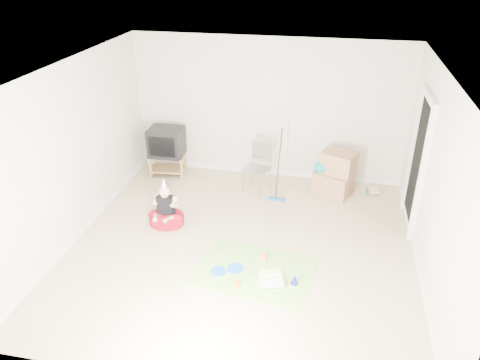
% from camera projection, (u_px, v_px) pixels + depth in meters
% --- Properties ---
extents(ground, '(5.00, 5.00, 0.00)m').
position_uv_depth(ground, '(241.00, 247.00, 6.91)').
color(ground, '#CBB592').
rests_on(ground, ground).
extents(doorway_recess, '(0.02, 0.90, 2.05)m').
position_uv_depth(doorway_recess, '(418.00, 165.00, 7.05)').
color(doorway_recess, black).
rests_on(doorway_recess, ground).
extents(tv_stand, '(0.70, 0.49, 0.41)m').
position_uv_depth(tv_stand, '(168.00, 163.00, 8.95)').
color(tv_stand, olive).
rests_on(tv_stand, ground).
extents(crt_tv, '(0.62, 0.51, 0.53)m').
position_uv_depth(crt_tv, '(166.00, 142.00, 8.75)').
color(crt_tv, black).
rests_on(crt_tv, tv_stand).
extents(folding_chair, '(0.51, 0.50, 0.90)m').
position_uv_depth(folding_chair, '(257.00, 169.00, 8.27)').
color(folding_chair, gray).
rests_on(folding_chair, ground).
extents(cardboard_boxes, '(0.78, 0.69, 0.80)m').
position_uv_depth(cardboard_boxes, '(335.00, 174.00, 8.20)').
color(cardboard_boxes, '#A87651').
rests_on(cardboard_boxes, ground).
extents(floor_mop, '(0.30, 0.40, 1.20)m').
position_uv_depth(floor_mop, '(277.00, 187.00, 8.04)').
color(floor_mop, '#2264AD').
rests_on(floor_mop, ground).
extents(book_pile, '(0.23, 0.28, 0.09)m').
position_uv_depth(book_pile, '(373.00, 191.00, 8.37)').
color(book_pile, '#2A7F53').
rests_on(book_pile, ground).
extents(seated_woman, '(0.58, 0.58, 0.81)m').
position_uv_depth(seated_woman, '(166.00, 214.00, 7.41)').
color(seated_woman, '#A50F1C').
rests_on(seated_woman, ground).
extents(party_mat, '(1.73, 1.36, 0.01)m').
position_uv_depth(party_mat, '(255.00, 271.00, 6.40)').
color(party_mat, '#DF2F90').
rests_on(party_mat, ground).
extents(birthday_cake, '(0.37, 0.33, 0.15)m').
position_uv_depth(birthday_cake, '(271.00, 280.00, 6.16)').
color(birthday_cake, silver).
rests_on(birthday_cake, party_mat).
extents(blue_plate_near, '(0.27, 0.27, 0.01)m').
position_uv_depth(blue_plate_near, '(235.00, 268.00, 6.44)').
color(blue_plate_near, blue).
rests_on(blue_plate_near, party_mat).
extents(blue_plate_far, '(0.22, 0.22, 0.01)m').
position_uv_depth(blue_plate_far, '(218.00, 271.00, 6.38)').
color(blue_plate_far, blue).
rests_on(blue_plate_far, party_mat).
extents(orange_cup_near, '(0.08, 0.08, 0.08)m').
position_uv_depth(orange_cup_near, '(265.00, 257.00, 6.62)').
color(orange_cup_near, orange).
rests_on(orange_cup_near, party_mat).
extents(orange_cup_far, '(0.09, 0.09, 0.08)m').
position_uv_depth(orange_cup_far, '(237.00, 283.00, 6.11)').
color(orange_cup_far, orange).
rests_on(orange_cup_far, party_mat).
extents(blue_party_hat, '(0.10, 0.10, 0.15)m').
position_uv_depth(blue_party_hat, '(295.00, 279.00, 6.13)').
color(blue_party_hat, '#1828AA').
rests_on(blue_party_hat, party_mat).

